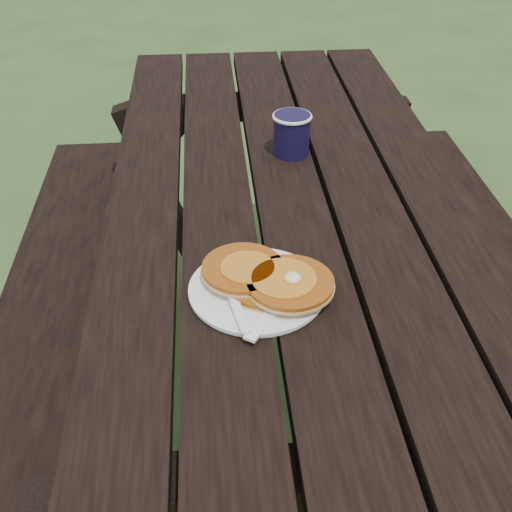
{
  "coord_description": "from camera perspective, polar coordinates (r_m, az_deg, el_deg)",
  "views": [
    {
      "loc": [
        -0.17,
        -1.14,
        1.43
      ],
      "look_at": [
        -0.09,
        -0.28,
        0.8
      ],
      "focal_mm": 45.0,
      "sensor_mm": 36.0,
      "label": 1
    }
  ],
  "objects": [
    {
      "name": "coffee_cup",
      "position": [
        1.48,
        3.19,
        10.97
      ],
      "size": [
        0.09,
        0.09,
        0.1
      ],
      "rotation": [
        0.0,
        0.0,
        -0.04
      ],
      "color": "black",
      "rests_on": "picnic_table"
    },
    {
      "name": "ground",
      "position": [
        1.84,
        2.31,
        -15.09
      ],
      "size": [
        60.0,
        60.0,
        0.0
      ],
      "primitive_type": "plane",
      "color": "#2D4B20",
      "rests_on": "ground"
    },
    {
      "name": "fork",
      "position": [
        1.02,
        -1.63,
        -4.81
      ],
      "size": [
        0.06,
        0.16,
        0.01
      ],
      "primitive_type": null,
      "rotation": [
        0.0,
        0.0,
        0.19
      ],
      "color": "white",
      "rests_on": "plate"
    },
    {
      "name": "pancake_stack",
      "position": [
        1.07,
        1.04,
        -1.96
      ],
      "size": [
        0.22,
        0.19,
        0.04
      ],
      "rotation": [
        0.0,
        0.0,
        -0.27
      ],
      "color": "#A45112",
      "rests_on": "plate"
    },
    {
      "name": "knife",
      "position": [
        1.03,
        1.79,
        -4.47
      ],
      "size": [
        0.12,
        0.16,
        0.0
      ],
      "primitive_type": "cube",
      "rotation": [
        0.0,
        0.0,
        -0.58
      ],
      "color": "white",
      "rests_on": "plate"
    },
    {
      "name": "picnic_table",
      "position": [
        1.57,
        2.63,
        -6.65
      ],
      "size": [
        1.36,
        1.8,
        0.75
      ],
      "color": "black",
      "rests_on": "ground"
    },
    {
      "name": "plate",
      "position": [
        1.07,
        0.09,
        -3.06
      ],
      "size": [
        0.27,
        0.27,
        0.01
      ],
      "primitive_type": "cylinder",
      "rotation": [
        0.0,
        0.0,
        0.27
      ],
      "color": "white",
      "rests_on": "picnic_table"
    }
  ]
}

